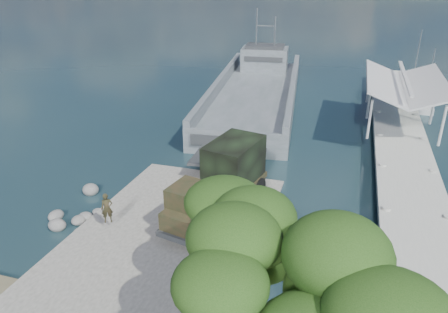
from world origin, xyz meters
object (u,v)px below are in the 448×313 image
Objects in this scene: soldier at (108,214)px; sailboat_near at (424,105)px; military_truck at (222,182)px; sailboat_far at (413,80)px; overhang_tree at (297,263)px; landing_craft at (255,98)px; pier at (399,121)px.

soldier is 0.27× the size of sailboat_near.
sailboat_near is (14.14, 26.19, -2.11)m from military_truck.
overhang_tree is (-8.44, -47.53, 5.51)m from sailboat_far.
sailboat_near is at bearing 6.78° from landing_craft.
soldier is at bearing 147.21° from overhang_tree.
sailboat_far is (3.14, 20.59, -1.25)m from pier.
soldier is (-5.52, -3.51, -1.08)m from military_truck.
soldier is at bearing -134.80° from military_truck.
overhang_tree reaches higher than sailboat_far.
soldier is (-2.51, -25.82, 0.57)m from landing_craft.
overhang_tree is (11.05, -7.12, 4.50)m from soldier.
pier is 25.70m from soldier.
soldier is 44.87m from sailboat_far.
soldier is at bearing -129.51° from pier.
overhang_tree reaches higher than sailboat_near.
military_truck is 1.09× the size of overhang_tree.
soldier is 0.21× the size of overhang_tree.
landing_craft is 4.97× the size of sailboat_far.
military_truck is at bearing -114.47° from sailboat_near.
sailboat_far reaches higher than military_truck.
sailboat_far is at bearing 34.71° from landing_craft.
landing_craft is (-13.83, 6.00, -0.81)m from pier.
soldier is at bearing -101.52° from landing_craft.
landing_craft is 25.95m from soldier.
landing_craft is 22.38m from sailboat_far.
soldier is (-16.35, -19.82, -0.24)m from pier.
landing_craft is at bearing 104.53° from overhang_tree.
pier reaches higher than soldier.
sailboat_far reaches higher than soldier.
landing_craft is at bearing -163.36° from sailboat_near.
military_truck is (-10.83, -16.31, 0.84)m from pier.
landing_craft is 4.09× the size of overhang_tree.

